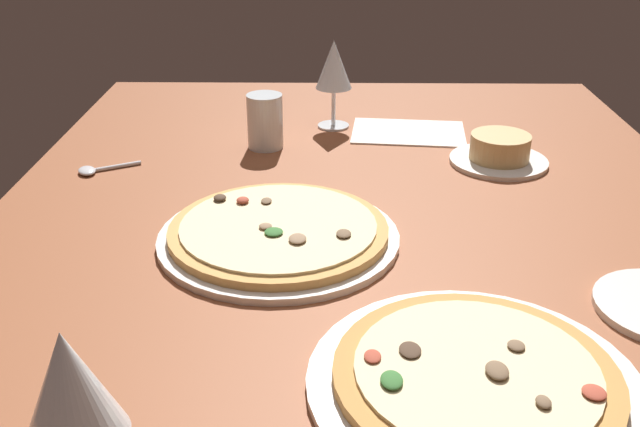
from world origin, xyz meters
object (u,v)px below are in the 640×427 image
wine_glass_far (71,393)px  water_glass (265,124)px  pizza_side (475,379)px  paper_menu (408,132)px  spoon (95,170)px  ramekin_on_saucer (499,152)px  wine_glass_near (334,68)px  pizza_main (279,233)px

wine_glass_far → water_glass: (-82.95, 7.09, -7.50)cm
pizza_side → paper_menu: bearing=179.4°
spoon → water_glass: bearing=114.1°
wine_glass_far → water_glass: bearing=175.1°
ramekin_on_saucer → wine_glass_near: size_ratio=0.99×
ramekin_on_saucer → wine_glass_near: 35.52cm
pizza_main → paper_menu: size_ratio=1.54×
ramekin_on_saucer → paper_menu: 20.98cm
ramekin_on_saucer → paper_menu: bearing=-137.9°
wine_glass_far → ramekin_on_saucer: bearing=147.6°
water_glass → pizza_side: bearing=21.1°
pizza_side → paper_menu: (-75.45, 0.79, -1.01)cm
wine_glass_near → spoon: wine_glass_near is taller
pizza_main → wine_glass_near: size_ratio=1.94×
wine_glass_far → pizza_side: bearing=115.2°
paper_menu → spoon: size_ratio=2.07×
wine_glass_near → spoon: size_ratio=1.64×
pizza_side → paper_menu: size_ratio=1.55×
pizza_side → wine_glass_near: 80.84cm
ramekin_on_saucer → wine_glass_far: size_ratio=0.97×
wine_glass_far → paper_menu: wine_glass_far is taller
pizza_side → spoon: pizza_side is taller
pizza_side → wine_glass_far: (15.58, -33.05, 10.76)cm
pizza_main → wine_glass_near: (-48.22, 7.63, 10.52)cm
water_glass → wine_glass_far: bearing=-4.9°
pizza_main → pizza_side: bearing=34.6°
wine_glass_far → wine_glass_near: 96.54cm
wine_glass_near → spoon: 48.02cm
ramekin_on_saucer → wine_glass_far: (75.54, -47.86, 9.80)cm
wine_glass_far → paper_menu: bearing=159.6°
pizza_side → spoon: size_ratio=3.21×
pizza_side → water_glass: water_glass is taller
pizza_main → wine_glass_near: wine_glass_near is taller
pizza_side → spoon: bearing=-135.7°
wine_glass_near → pizza_main: bearing=-9.0°
pizza_main → spoon: size_ratio=3.19×
wine_glass_near → ramekin_on_saucer: bearing=56.2°
pizza_main → pizza_side: (30.76, 21.24, -0.06)cm
pizza_side → wine_glass_near: bearing=-170.2°
pizza_side → paper_menu: 75.46cm
wine_glass_far → paper_menu: size_ratio=0.81×
pizza_side → water_glass: bearing=-158.9°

